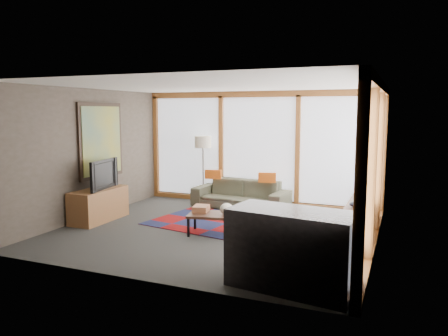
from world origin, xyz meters
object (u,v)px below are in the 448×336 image
at_px(sofa, 241,194).
at_px(coffee_table, 220,224).
at_px(bar_counter, 293,249).
at_px(bookshelf, 360,218).
at_px(television, 100,174).
at_px(tv_console, 99,205).
at_px(floor_lamp, 203,169).

bearing_deg(sofa, coffee_table, -74.35).
height_order(sofa, bar_counter, bar_counter).
bearing_deg(coffee_table, bookshelf, 23.49).
bearing_deg(television, tv_console, 140.24).
relative_size(floor_lamp, coffee_table, 1.42).
height_order(bookshelf, bar_counter, bar_counter).
xyz_separation_m(coffee_table, television, (-2.59, 0.04, 0.74)).
relative_size(tv_console, bar_counter, 0.82).
height_order(floor_lamp, bar_counter, floor_lamp).
xyz_separation_m(television, bar_counter, (4.31, -1.84, -0.44)).
relative_size(bookshelf, television, 2.29).
bearing_deg(floor_lamp, television, -114.93).
bearing_deg(floor_lamp, bar_counter, -52.97).
bearing_deg(sofa, tv_console, -131.18).
xyz_separation_m(sofa, bar_counter, (2.13, -3.93, 0.17)).
relative_size(television, bar_counter, 0.66).
bearing_deg(bookshelf, tv_console, -168.68).
height_order(coffee_table, television, television).
bearing_deg(tv_console, coffee_table, -0.15).
distance_m(coffee_table, tv_console, 2.61).
height_order(sofa, television, television).
bearing_deg(floor_lamp, bookshelf, -21.30).
bearing_deg(television, floor_lamp, -34.26).
distance_m(coffee_table, television, 2.69).
distance_m(sofa, bar_counter, 4.47).
xyz_separation_m(sofa, bookshelf, (2.66, -1.15, -0.02)).
bearing_deg(bookshelf, television, -169.02).
distance_m(bookshelf, tv_console, 4.96).
bearing_deg(tv_console, floor_lamp, 64.99).
bearing_deg(bar_counter, television, 164.79).
height_order(floor_lamp, bookshelf, floor_lamp).
xyz_separation_m(sofa, coffee_table, (0.41, -2.13, -0.13)).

